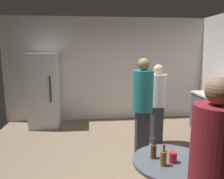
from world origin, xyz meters
TOP-DOWN VIEW (x-y plane):
  - ground_plane at (0.00, 0.00)m, footprint 5.20×5.20m
  - wall_back at (0.00, 2.63)m, footprint 5.32×0.06m
  - refrigerator at (-1.57, 2.20)m, footprint 0.70×0.68m
  - kitchen_counter at (2.28, 0.93)m, footprint 0.64×1.77m
  - beer_bottle_on_counter at (2.26, 1.46)m, footprint 0.06×0.06m
  - foreground_table at (0.36, -1.09)m, footprint 0.80×0.80m
  - beer_bottle_amber at (0.25, -1.18)m, footprint 0.06×0.06m
  - beer_bottle_brown at (0.19, -1.02)m, footprint 0.06×0.06m
  - plastic_cup_red at (0.37, -1.13)m, footprint 0.08×0.08m
  - person_in_maroon_shirt at (0.41, -1.75)m, footprint 0.37×0.37m
  - person_in_teal_shirt at (0.41, 0.36)m, footprint 0.35×0.35m
  - person_in_white_shirt at (0.84, 0.90)m, footprint 0.43×0.43m

SIDE VIEW (x-z plane):
  - ground_plane at x=0.00m, z-range -0.10..0.00m
  - kitchen_counter at x=2.28m, z-range 0.00..0.90m
  - foreground_table at x=0.36m, z-range 0.26..1.00m
  - plastic_cup_red at x=0.37m, z-range 0.73..0.85m
  - beer_bottle_amber at x=0.25m, z-range 0.70..0.93m
  - beer_bottle_brown at x=0.19m, z-range 0.70..0.93m
  - refrigerator at x=-1.57m, z-range 0.00..1.80m
  - person_in_white_shirt at x=0.84m, z-range 0.13..1.74m
  - beer_bottle_on_counter at x=2.26m, z-range 0.87..1.10m
  - person_in_maroon_shirt at x=0.41m, z-range 0.15..1.86m
  - person_in_teal_shirt at x=0.41m, z-range 0.15..1.90m
  - wall_back at x=0.00m, z-range 0.00..2.70m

